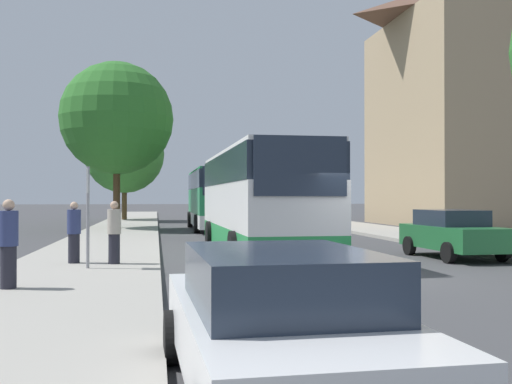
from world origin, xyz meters
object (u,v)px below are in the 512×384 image
bus_stop_sign (88,205)px  pedestrian_walking_back (9,243)px  tree_left_far (117,118)px  parked_car_left_curb (278,322)px  pedestrian_waiting_near (74,232)px  bus_middle (215,198)px  tree_left_near (124,154)px  parked_car_right_far (286,213)px  parked_car_right_near (453,233)px  pedestrian_waiting_far (114,232)px  bus_front (259,200)px

bus_stop_sign → pedestrian_walking_back: size_ratio=1.46×
tree_left_far → parked_car_left_curb: bearing=-83.5°
pedestrian_walking_back → pedestrian_waiting_near: bearing=148.5°
bus_middle → tree_left_far: 7.31m
tree_left_near → parked_car_left_curb: bearing=-85.2°
parked_car_right_far → bus_middle: bearing=49.7°
pedestrian_waiting_near → tree_left_near: size_ratio=0.20×
pedestrian_walking_back → tree_left_near: 36.16m
bus_stop_sign → pedestrian_waiting_near: bus_stop_sign is taller
parked_car_right_near → tree_left_far: size_ratio=0.43×
parked_car_right_far → tree_left_near: bearing=-28.5°
bus_stop_sign → pedestrian_waiting_near: (-0.50, 1.27, -0.74)m
bus_middle → bus_stop_sign: size_ratio=4.13×
pedestrian_waiting_far → pedestrian_walking_back: 4.41m
tree_left_near → tree_left_far: bearing=-89.0°
parked_car_right_near → pedestrian_waiting_near: size_ratio=2.52×
parked_car_left_curb → bus_stop_sign: bearing=104.2°
pedestrian_walking_back → tree_left_far: tree_left_far is taller
tree_left_near → bus_front: bearing=-78.6°
bus_middle → tree_left_near: tree_left_near is taller
bus_front → parked_car_left_curb: bearing=-99.8°
bus_stop_sign → pedestrian_walking_back: bus_stop_sign is taller
bus_front → bus_stop_sign: size_ratio=4.41×
pedestrian_walking_back → bus_stop_sign: bearing=136.8°
bus_front → pedestrian_waiting_near: bus_front is taller
parked_car_right_far → tree_left_far: size_ratio=0.47×
parked_car_right_near → tree_left_near: bearing=-71.0°
parked_car_left_curb → tree_left_far: bearing=94.8°
parked_car_left_curb → tree_left_far: 30.60m
tree_left_far → pedestrian_walking_back: bearing=-91.4°
parked_car_left_curb → pedestrian_waiting_far: bearing=100.0°
parked_car_right_near → pedestrian_waiting_far: bearing=4.9°
parked_car_left_curb → pedestrian_waiting_near: 11.59m
parked_car_right_near → parked_car_right_far: 24.81m
bus_front → parked_car_right_far: 23.65m
bus_middle → pedestrian_walking_back: (-6.21, -22.66, -0.83)m
bus_middle → parked_car_left_curb: size_ratio=2.27×
bus_front → pedestrian_waiting_near: size_ratio=6.78×
pedestrian_waiting_near → tree_left_far: 19.55m
bus_stop_sign → pedestrian_waiting_far: bearing=58.0°
bus_front → pedestrian_walking_back: size_ratio=6.45×
bus_stop_sign → tree_left_far: size_ratio=0.26×
parked_car_right_far → pedestrian_waiting_near: (-11.41, -25.67, 0.21)m
parked_car_right_near → pedestrian_waiting_far: size_ratio=2.50×
bus_middle → parked_car_right_near: (5.78, -17.39, -1.06)m
pedestrian_walking_back → tree_left_near: (0.35, 35.90, 4.31)m
pedestrian_waiting_near → pedestrian_waiting_far: 1.13m
bus_middle → parked_car_right_far: bus_middle is taller
bus_stop_sign → pedestrian_walking_back: (-1.14, -3.14, -0.70)m
bus_front → pedestrian_walking_back: 9.50m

